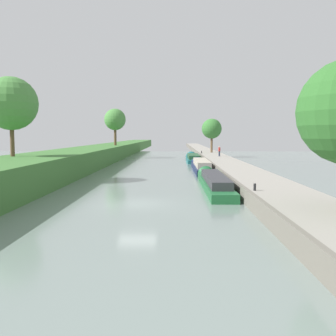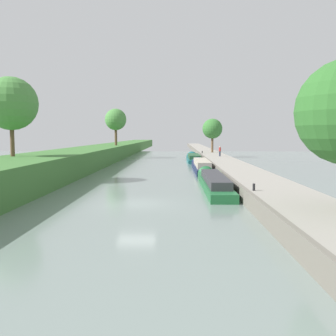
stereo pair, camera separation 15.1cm
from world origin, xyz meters
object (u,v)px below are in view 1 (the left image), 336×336
object	(u,v)px
person_walking	(219,151)
narrowboat_teal	(193,158)
narrowboat_green	(213,181)
narrowboat_navy	(201,166)
mooring_bollard_near	(255,187)
mooring_bollard_far	(202,152)

from	to	relation	value
person_walking	narrowboat_teal	bearing A→B (deg)	140.21
narrowboat_green	person_walking	world-z (taller)	person_walking
narrowboat_navy	mooring_bollard_near	bearing A→B (deg)	-86.05
narrowboat_navy	mooring_bollard_far	distance (m)	23.81
narrowboat_teal	mooring_bollard_near	xyz separation A→B (m)	(1.95, -42.21, 0.75)
narrowboat_green	narrowboat_teal	bearing A→B (deg)	90.36
mooring_bollard_far	mooring_bollard_near	bearing A→B (deg)	-90.00
narrowboat_teal	person_walking	size ratio (longest dim) A/B	8.80
mooring_bollard_near	person_walking	bearing A→B (deg)	86.72
person_walking	mooring_bollard_near	xyz separation A→B (m)	(-2.22, -38.74, -0.65)
mooring_bollard_near	mooring_bollard_far	xyz separation A→B (m)	(0.00, 48.71, 0.00)
narrowboat_green	mooring_bollard_far	size ratio (longest dim) A/B	35.94
narrowboat_navy	person_walking	size ratio (longest dim) A/B	9.58
narrowboat_teal	mooring_bollard_near	bearing A→B (deg)	-87.36
narrowboat_teal	mooring_bollard_near	distance (m)	42.26
mooring_bollard_near	mooring_bollard_far	world-z (taller)	same
narrowboat_navy	mooring_bollard_near	world-z (taller)	mooring_bollard_near
mooring_bollard_near	mooring_bollard_far	distance (m)	48.71
person_walking	mooring_bollard_near	size ratio (longest dim) A/B	3.69
person_walking	mooring_bollard_far	size ratio (longest dim) A/B	3.69
narrowboat_navy	narrowboat_teal	size ratio (longest dim) A/B	1.09
narrowboat_green	person_walking	bearing A→B (deg)	82.49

